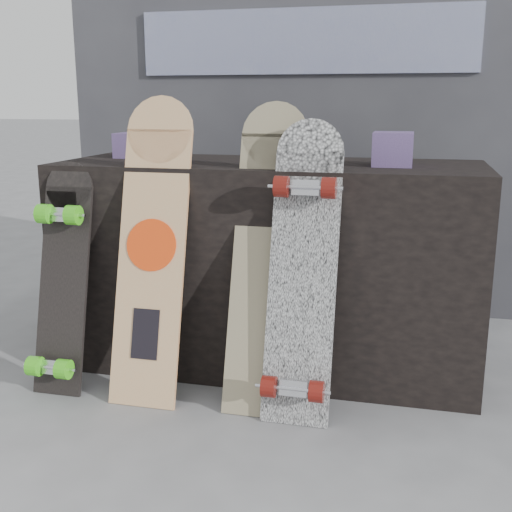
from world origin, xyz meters
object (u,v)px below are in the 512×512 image
(vendor_table, at_px, (269,264))
(longboard_celtic, at_px, (267,246))
(longboard_cascadia, at_px, (303,267))
(longboard_geisha, at_px, (153,241))
(skateboard_dark, at_px, (61,277))

(vendor_table, relative_size, longboard_celtic, 1.55)
(longboard_celtic, distance_m, longboard_cascadia, 0.16)
(vendor_table, distance_m, longboard_geisha, 0.51)
(longboard_celtic, xyz_separation_m, skateboard_dark, (-0.73, -0.09, -0.13))
(skateboard_dark, bearing_deg, longboard_geisha, 8.61)
(longboard_cascadia, bearing_deg, vendor_table, 117.20)
(longboard_cascadia, bearing_deg, longboard_geisha, 176.82)
(longboard_cascadia, xyz_separation_m, skateboard_dark, (-0.87, -0.02, -0.09))
(vendor_table, distance_m, longboard_cascadia, 0.45)
(skateboard_dark, bearing_deg, longboard_cascadia, 1.38)
(vendor_table, height_order, longboard_cascadia, longboard_cascadia)
(vendor_table, bearing_deg, longboard_cascadia, -62.80)
(vendor_table, xyz_separation_m, longboard_cascadia, (0.20, -0.39, 0.10))
(longboard_geisha, bearing_deg, longboard_celtic, 6.33)
(longboard_cascadia, distance_m, skateboard_dark, 0.87)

